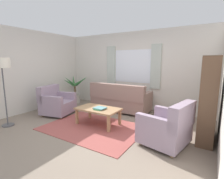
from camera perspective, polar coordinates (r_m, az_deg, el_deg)
name	(u,v)px	position (r m, az deg, el deg)	size (l,w,h in m)	color
ground_plane	(93,128)	(4.25, -6.49, -12.87)	(6.24, 6.24, 0.00)	gray
wall_back	(133,71)	(5.87, 7.12, 6.43)	(5.32, 0.12, 2.60)	silver
wall_left	(26,71)	(5.97, -27.34, 5.49)	(0.12, 4.40, 2.60)	silver
window_with_curtains	(132,66)	(5.79, 6.80, 7.88)	(1.98, 0.07, 1.40)	white
area_rug	(93,128)	(4.24, -6.50, -12.79)	(2.36, 1.69, 0.01)	#9E4C47
couch	(120,100)	(5.47, 2.61, -3.60)	(1.90, 0.82, 0.92)	gray
armchair_left	(56,103)	(5.42, -18.44, -4.37)	(0.99, 1.01, 0.88)	#998499
armchair_right	(168,128)	(3.47, 18.42, -12.26)	(0.97, 0.99, 0.88)	#998499
coffee_table	(98,110)	(4.31, -4.77, -7.07)	(1.10, 0.64, 0.44)	#A87F56
book_stack_on_table	(100,108)	(4.21, -4.16, -6.38)	(0.29, 0.32, 0.04)	#387F4C
potted_plant	(75,92)	(6.72, -12.44, -0.80)	(1.11, 1.18, 1.12)	#B7B2A8
bookshelf	(206,103)	(3.88, 29.52, -4.00)	(0.30, 0.94, 1.72)	brown
standing_lamp	(2,68)	(4.84, -33.43, 6.16)	(0.38, 0.38, 1.70)	#4C4C51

